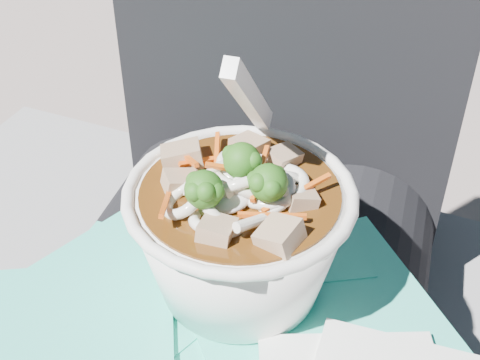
# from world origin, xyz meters

# --- Properties ---
(person_body) EXTENTS (0.34, 0.94, 1.01)m
(person_body) POSITION_xyz_m (-0.00, 0.09, 0.56)
(person_body) COLOR black
(person_body) RESTS_ON ground
(plastic_bag) EXTENTS (0.38, 0.37, 0.02)m
(plastic_bag) POSITION_xyz_m (0.00, 0.00, 0.63)
(plastic_bag) COLOR #31CCB1
(plastic_bag) RESTS_ON lap
(udon_bowl) EXTENTS (0.20, 0.20, 0.20)m
(udon_bowl) POSITION_xyz_m (0.02, 0.03, 0.70)
(udon_bowl) COLOR white
(udon_bowl) RESTS_ON plastic_bag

